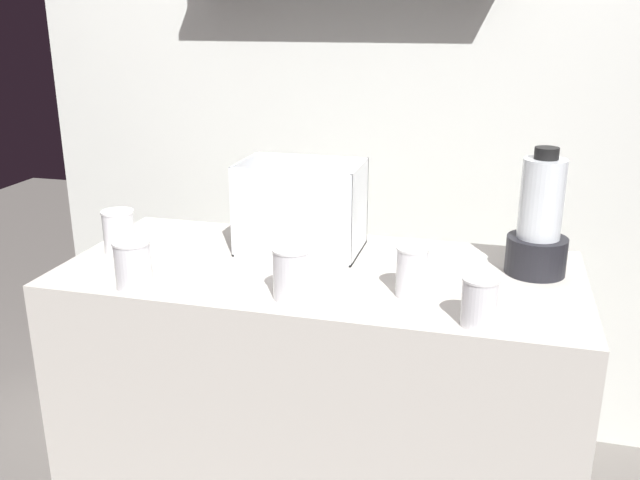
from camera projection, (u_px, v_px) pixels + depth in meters
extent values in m
cube|color=beige|center=(320.00, 411.00, 2.01)|extent=(1.40, 0.64, 0.90)
cube|color=silver|center=(374.00, 104.00, 2.46)|extent=(2.60, 0.04, 2.50)
cube|color=white|center=(302.00, 248.00, 2.02)|extent=(0.35, 0.23, 0.01)
cube|color=white|center=(290.00, 217.00, 1.87)|extent=(0.35, 0.01, 0.26)
cube|color=white|center=(311.00, 197.00, 2.08)|extent=(0.35, 0.01, 0.26)
cube|color=white|center=(246.00, 203.00, 2.02)|extent=(0.01, 0.23, 0.26)
cube|color=white|center=(359.00, 211.00, 1.94)|extent=(0.01, 0.23, 0.26)
cone|color=orange|center=(309.00, 242.00, 2.00)|extent=(0.12, 0.18, 0.03)
cone|color=orange|center=(314.00, 242.00, 2.00)|extent=(0.07, 0.19, 0.03)
cone|color=orange|center=(327.00, 243.00, 2.01)|extent=(0.15, 0.05, 0.03)
cone|color=orange|center=(287.00, 240.00, 2.02)|extent=(0.15, 0.17, 0.03)
cone|color=orange|center=(289.00, 231.00, 2.01)|extent=(0.07, 0.20, 0.03)
cone|color=orange|center=(318.00, 233.00, 2.00)|extent=(0.09, 0.18, 0.03)
cylinder|color=black|center=(536.00, 255.00, 1.82)|extent=(0.16, 0.16, 0.10)
cylinder|color=silver|center=(542.00, 199.00, 1.77)|extent=(0.11, 0.11, 0.21)
cylinder|color=yellow|center=(539.00, 230.00, 1.79)|extent=(0.10, 0.10, 0.04)
cylinder|color=black|center=(547.00, 153.00, 1.73)|extent=(0.06, 0.06, 0.03)
cylinder|color=white|center=(119.00, 232.00, 1.97)|extent=(0.09, 0.09, 0.12)
cylinder|color=red|center=(120.00, 238.00, 1.98)|extent=(0.08, 0.08, 0.08)
cylinder|color=white|center=(117.00, 212.00, 1.95)|extent=(0.09, 0.09, 0.01)
cylinder|color=white|center=(133.00, 265.00, 1.72)|extent=(0.09, 0.09, 0.12)
cylinder|color=yellow|center=(134.00, 272.00, 1.73)|extent=(0.08, 0.08, 0.08)
cylinder|color=white|center=(131.00, 243.00, 1.70)|extent=(0.09, 0.09, 0.01)
cylinder|color=white|center=(291.00, 275.00, 1.65)|extent=(0.09, 0.09, 0.12)
cylinder|color=maroon|center=(291.00, 280.00, 1.66)|extent=(0.08, 0.08, 0.09)
cylinder|color=white|center=(291.00, 250.00, 1.63)|extent=(0.09, 0.09, 0.01)
cylinder|color=white|center=(412.00, 273.00, 1.67)|extent=(0.08, 0.08, 0.12)
cylinder|color=red|center=(412.00, 276.00, 1.67)|extent=(0.07, 0.07, 0.10)
cylinder|color=white|center=(413.00, 249.00, 1.65)|extent=(0.08, 0.08, 0.01)
cylinder|color=white|center=(479.00, 303.00, 1.51)|extent=(0.08, 0.08, 0.11)
cylinder|color=orange|center=(479.00, 310.00, 1.51)|extent=(0.07, 0.07, 0.08)
cylinder|color=white|center=(481.00, 279.00, 1.49)|extent=(0.08, 0.08, 0.01)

